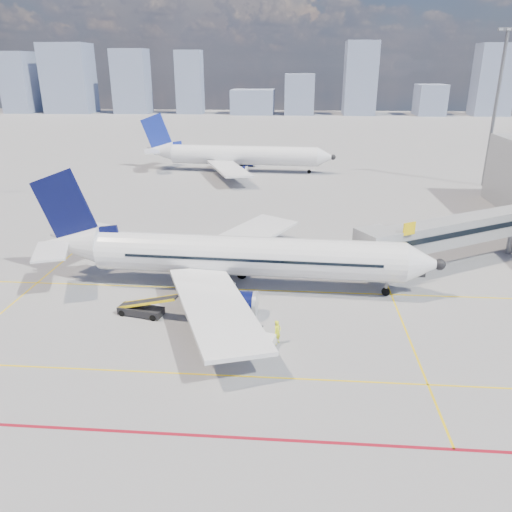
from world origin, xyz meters
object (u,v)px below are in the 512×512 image
(baggage_tug, at_px, (259,338))
(belt_loader, at_px, (142,309))
(ramp_worker, at_px, (277,332))
(cargo_dolly, at_px, (235,335))
(second_aircraft, at_px, (236,155))
(main_aircraft, at_px, (231,256))

(baggage_tug, distance_m, belt_loader, 11.06)
(belt_loader, height_order, ramp_worker, belt_loader)
(belt_loader, bearing_deg, baggage_tug, -9.80)
(cargo_dolly, relative_size, belt_loader, 0.63)
(baggage_tug, relative_size, cargo_dolly, 0.66)
(cargo_dolly, height_order, belt_loader, belt_loader)
(second_aircraft, xyz_separation_m, cargo_dolly, (7.57, -65.83, -2.26))
(ramp_worker, bearing_deg, second_aircraft, 46.44)
(second_aircraft, bearing_deg, baggage_tug, -78.79)
(second_aircraft, xyz_separation_m, belt_loader, (-0.80, -61.51, -2.64))
(baggage_tug, xyz_separation_m, belt_loader, (-10.24, 4.17, -0.12))
(main_aircraft, xyz_separation_m, belt_loader, (-6.80, -6.18, -2.64))
(main_aircraft, xyz_separation_m, cargo_dolly, (1.58, -10.50, -2.26))
(second_aircraft, height_order, baggage_tug, second_aircraft)
(baggage_tug, xyz_separation_m, ramp_worker, (1.32, 0.50, 0.25))
(baggage_tug, bearing_deg, ramp_worker, 33.11)
(baggage_tug, distance_m, cargo_dolly, 1.89)
(cargo_dolly, relative_size, ramp_worker, 1.84)
(belt_loader, bearing_deg, main_aircraft, 54.65)
(ramp_worker, bearing_deg, main_aircraft, 62.88)
(cargo_dolly, bearing_deg, main_aircraft, 120.86)
(main_aircraft, height_order, second_aircraft, second_aircraft)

